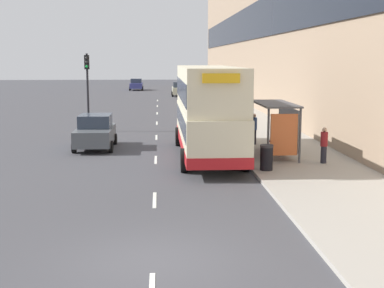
{
  "coord_description": "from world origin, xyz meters",
  "views": [
    {
      "loc": [
        0.18,
        -11.82,
        4.66
      ],
      "look_at": [
        2.03,
        18.12,
        -0.13
      ],
      "focal_mm": 50.0,
      "sensor_mm": 36.0,
      "label": 1
    }
  ],
  "objects_px": {
    "traffic_light_far_kerb": "(87,79)",
    "pedestrian_at_shelter": "(254,129)",
    "pedestrian_1": "(324,145)",
    "bus_shelter": "(280,119)",
    "car_1": "(180,89)",
    "car_2": "(95,132)",
    "car_0": "(136,84)",
    "litter_bin": "(266,157)",
    "double_decker_bus_near": "(208,110)"
  },
  "relations": [
    {
      "from": "traffic_light_far_kerb",
      "to": "pedestrian_at_shelter",
      "type": "bearing_deg",
      "value": -35.38
    },
    {
      "from": "traffic_light_far_kerb",
      "to": "pedestrian_1",
      "type": "bearing_deg",
      "value": -46.08
    },
    {
      "from": "bus_shelter",
      "to": "car_1",
      "type": "xyz_separation_m",
      "value": [
        -3.0,
        43.22,
        -0.99
      ]
    },
    {
      "from": "bus_shelter",
      "to": "car_2",
      "type": "distance_m",
      "value": 9.71
    },
    {
      "from": "bus_shelter",
      "to": "car_0",
      "type": "height_order",
      "value": "bus_shelter"
    },
    {
      "from": "car_0",
      "to": "litter_bin",
      "type": "bearing_deg",
      "value": 97.42
    },
    {
      "from": "car_1",
      "to": "pedestrian_at_shelter",
      "type": "relative_size",
      "value": 2.5
    },
    {
      "from": "double_decker_bus_near",
      "to": "bus_shelter",
      "type": "bearing_deg",
      "value": -11.54
    },
    {
      "from": "bus_shelter",
      "to": "car_0",
      "type": "bearing_deg",
      "value": 99.03
    },
    {
      "from": "car_2",
      "to": "pedestrian_1",
      "type": "xyz_separation_m",
      "value": [
        10.52,
        -5.39,
        0.08
      ]
    },
    {
      "from": "double_decker_bus_near",
      "to": "car_1",
      "type": "bearing_deg",
      "value": 89.6
    },
    {
      "from": "double_decker_bus_near",
      "to": "car_0",
      "type": "relative_size",
      "value": 2.68
    },
    {
      "from": "double_decker_bus_near",
      "to": "car_1",
      "type": "distance_m",
      "value": 42.57
    },
    {
      "from": "car_1",
      "to": "traffic_light_far_kerb",
      "type": "distance_m",
      "value": 33.64
    },
    {
      "from": "car_0",
      "to": "pedestrian_1",
      "type": "relative_size",
      "value": 2.53
    },
    {
      "from": "pedestrian_at_shelter",
      "to": "litter_bin",
      "type": "height_order",
      "value": "pedestrian_at_shelter"
    },
    {
      "from": "bus_shelter",
      "to": "double_decker_bus_near",
      "type": "bearing_deg",
      "value": 168.46
    },
    {
      "from": "car_2",
      "to": "litter_bin",
      "type": "xyz_separation_m",
      "value": [
        7.73,
        -6.72,
        -0.2
      ]
    },
    {
      "from": "car_2",
      "to": "bus_shelter",
      "type": "bearing_deg",
      "value": 157.84
    },
    {
      "from": "double_decker_bus_near",
      "to": "pedestrian_at_shelter",
      "type": "bearing_deg",
      "value": 47.12
    },
    {
      "from": "bus_shelter",
      "to": "double_decker_bus_near",
      "type": "xyz_separation_m",
      "value": [
        -3.3,
        0.67,
        0.41
      ]
    },
    {
      "from": "car_2",
      "to": "pedestrian_at_shelter",
      "type": "height_order",
      "value": "pedestrian_at_shelter"
    },
    {
      "from": "car_0",
      "to": "litter_bin",
      "type": "height_order",
      "value": "car_0"
    },
    {
      "from": "litter_bin",
      "to": "bus_shelter",
      "type": "bearing_deg",
      "value": 68.35
    },
    {
      "from": "pedestrian_1",
      "to": "pedestrian_at_shelter",
      "type": "bearing_deg",
      "value": 111.65
    },
    {
      "from": "litter_bin",
      "to": "double_decker_bus_near",
      "type": "bearing_deg",
      "value": 118.94
    },
    {
      "from": "car_1",
      "to": "litter_bin",
      "type": "bearing_deg",
      "value": -87.8
    },
    {
      "from": "double_decker_bus_near",
      "to": "traffic_light_far_kerb",
      "type": "distance_m",
      "value": 12.0
    },
    {
      "from": "car_0",
      "to": "car_1",
      "type": "xyz_separation_m",
      "value": [
        5.99,
        -13.36,
        0.03
      ]
    },
    {
      "from": "car_1",
      "to": "car_2",
      "type": "xyz_separation_m",
      "value": [
        -5.95,
        -39.58,
        -0.01
      ]
    },
    {
      "from": "pedestrian_at_shelter",
      "to": "pedestrian_1",
      "type": "height_order",
      "value": "pedestrian_at_shelter"
    },
    {
      "from": "traffic_light_far_kerb",
      "to": "car_1",
      "type": "bearing_deg",
      "value": 77.65
    },
    {
      "from": "pedestrian_at_shelter",
      "to": "pedestrian_1",
      "type": "distance_m",
      "value": 5.78
    },
    {
      "from": "bus_shelter",
      "to": "traffic_light_far_kerb",
      "type": "xyz_separation_m",
      "value": [
        -10.17,
        10.45,
        1.48
      ]
    },
    {
      "from": "pedestrian_at_shelter",
      "to": "car_1",
      "type": "bearing_deg",
      "value": 93.53
    },
    {
      "from": "double_decker_bus_near",
      "to": "litter_bin",
      "type": "relative_size",
      "value": 10.17
    },
    {
      "from": "pedestrian_at_shelter",
      "to": "double_decker_bus_near",
      "type": "bearing_deg",
      "value": -132.88
    },
    {
      "from": "bus_shelter",
      "to": "litter_bin",
      "type": "relative_size",
      "value": 4.0
    },
    {
      "from": "bus_shelter",
      "to": "pedestrian_1",
      "type": "xyz_separation_m",
      "value": [
        1.58,
        -1.75,
        -0.93
      ]
    },
    {
      "from": "pedestrian_at_shelter",
      "to": "traffic_light_far_kerb",
      "type": "height_order",
      "value": "traffic_light_far_kerb"
    },
    {
      "from": "car_2",
      "to": "pedestrian_1",
      "type": "bearing_deg",
      "value": 152.86
    },
    {
      "from": "bus_shelter",
      "to": "traffic_light_far_kerb",
      "type": "distance_m",
      "value": 14.66
    },
    {
      "from": "car_2",
      "to": "pedestrian_1",
      "type": "height_order",
      "value": "car_2"
    },
    {
      "from": "bus_shelter",
      "to": "double_decker_bus_near",
      "type": "relative_size",
      "value": 0.39
    },
    {
      "from": "car_0",
      "to": "car_2",
      "type": "xyz_separation_m",
      "value": [
        0.05,
        -52.93,
        0.02
      ]
    },
    {
      "from": "bus_shelter",
      "to": "car_0",
      "type": "xyz_separation_m",
      "value": [
        -8.99,
        56.58,
        -1.03
      ]
    },
    {
      "from": "litter_bin",
      "to": "traffic_light_far_kerb",
      "type": "xyz_separation_m",
      "value": [
        -8.95,
        13.53,
        2.69
      ]
    },
    {
      "from": "bus_shelter",
      "to": "traffic_light_far_kerb",
      "type": "height_order",
      "value": "traffic_light_far_kerb"
    },
    {
      "from": "bus_shelter",
      "to": "pedestrian_1",
      "type": "bearing_deg",
      "value": -47.99
    },
    {
      "from": "car_2",
      "to": "car_0",
      "type": "bearing_deg",
      "value": -89.95
    }
  ]
}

